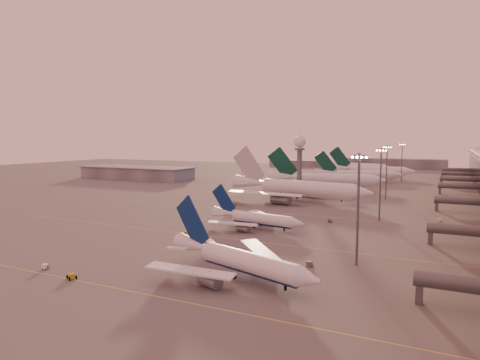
% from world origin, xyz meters
% --- Properties ---
extents(ground, '(700.00, 700.00, 0.00)m').
position_xyz_m(ground, '(0.00, 0.00, 0.00)').
color(ground, '#605D5D').
rests_on(ground, ground).
extents(taxiway_markings, '(180.00, 185.25, 0.02)m').
position_xyz_m(taxiway_markings, '(30.00, 56.00, 0.01)').
color(taxiway_markings, gold).
rests_on(taxiway_markings, ground).
extents(hangar, '(82.00, 27.00, 8.50)m').
position_xyz_m(hangar, '(-120.00, 140.00, 4.32)').
color(hangar, slate).
rests_on(hangar, ground).
extents(radar_tower, '(6.40, 6.40, 31.10)m').
position_xyz_m(radar_tower, '(5.00, 120.00, 20.95)').
color(radar_tower, '#54575C').
rests_on(radar_tower, ground).
extents(mast_a, '(3.60, 0.56, 25.00)m').
position_xyz_m(mast_a, '(58.00, 0.00, 13.74)').
color(mast_a, '#54575C').
rests_on(mast_a, ground).
extents(mast_b, '(3.60, 0.56, 25.00)m').
position_xyz_m(mast_b, '(55.00, 55.00, 13.74)').
color(mast_b, '#54575C').
rests_on(mast_b, ground).
extents(mast_c, '(3.60, 0.56, 25.00)m').
position_xyz_m(mast_c, '(50.00, 110.00, 13.74)').
color(mast_c, '#54575C').
rests_on(mast_c, ground).
extents(mast_d, '(3.60, 0.56, 25.00)m').
position_xyz_m(mast_d, '(48.00, 200.00, 13.74)').
color(mast_d, '#54575C').
rests_on(mast_d, ground).
extents(distant_horizon, '(165.00, 37.50, 9.00)m').
position_xyz_m(distant_horizon, '(2.62, 325.14, 3.89)').
color(distant_horizon, slate).
rests_on(distant_horizon, ground).
extents(narrowbody_near, '(38.37, 30.12, 15.51)m').
position_xyz_m(narrowbody_near, '(38.49, -19.62, 3.14)').
color(narrowbody_near, white).
rests_on(narrowbody_near, ground).
extents(narrowbody_mid, '(33.87, 26.84, 13.30)m').
position_xyz_m(narrowbody_mid, '(22.01, 25.62, 2.69)').
color(narrowbody_mid, white).
rests_on(narrowbody_mid, ground).
extents(widebody_white, '(69.88, 55.55, 24.74)m').
position_xyz_m(widebody_white, '(15.00, 87.73, 4.29)').
color(widebody_white, white).
rests_on(widebody_white, ground).
extents(greentail_a, '(63.87, 51.05, 23.51)m').
position_xyz_m(greentail_a, '(15.49, 136.09, 4.15)').
color(greentail_a, white).
rests_on(greentail_a, ground).
extents(greentail_b, '(54.31, 43.27, 20.23)m').
position_xyz_m(greentail_b, '(23.31, 185.81, 3.57)').
color(greentail_b, white).
rests_on(greentail_b, ground).
extents(greentail_c, '(60.98, 49.14, 22.14)m').
position_xyz_m(greentail_c, '(25.58, 221.31, 3.91)').
color(greentail_c, white).
rests_on(greentail_c, ground).
extents(greentail_d, '(54.23, 43.19, 20.21)m').
position_xyz_m(greentail_d, '(9.09, 266.06, 3.57)').
color(greentail_d, white).
rests_on(greentail_d, ground).
extents(gsv_truck_a, '(6.11, 4.88, 2.37)m').
position_xyz_m(gsv_truck_a, '(-1.46, -32.49, 1.21)').
color(gsv_truck_a, white).
rests_on(gsv_truck_a, ground).
extents(gsv_tug_near, '(3.61, 4.34, 1.07)m').
position_xyz_m(gsv_tug_near, '(8.48, -34.89, 0.55)').
color(gsv_tug_near, gold).
rests_on(gsv_tug_near, ground).
extents(gsv_catering_a, '(5.58, 2.74, 4.53)m').
position_xyz_m(gsv_catering_a, '(49.12, -5.56, 2.27)').
color(gsv_catering_a, '#525457').
rests_on(gsv_catering_a, ground).
extents(gsv_tug_mid, '(4.26, 4.05, 1.05)m').
position_xyz_m(gsv_tug_mid, '(7.39, 8.48, 0.54)').
color(gsv_tug_mid, gold).
rests_on(gsv_tug_mid, ground).
extents(gsv_truck_b, '(6.63, 3.87, 2.53)m').
position_xyz_m(gsv_truck_b, '(40.79, 45.65, 1.29)').
color(gsv_truck_b, '#525457').
rests_on(gsv_truck_b, ground).
extents(gsv_truck_c, '(5.09, 3.69, 1.95)m').
position_xyz_m(gsv_truck_c, '(-4.10, 63.80, 0.99)').
color(gsv_truck_c, '#525457').
rests_on(gsv_truck_c, ground).
extents(gsv_catering_b, '(5.20, 2.53, 4.24)m').
position_xyz_m(gsv_catering_b, '(73.60, 62.98, 2.12)').
color(gsv_catering_b, white).
rests_on(gsv_catering_b, ground).
extents(gsv_tug_far, '(3.87, 4.36, 1.07)m').
position_xyz_m(gsv_tug_far, '(3.57, 107.47, 0.55)').
color(gsv_tug_far, white).
rests_on(gsv_tug_far, ground).
extents(gsv_truck_d, '(2.28, 4.95, 1.93)m').
position_xyz_m(gsv_truck_d, '(-15.24, 120.93, 0.98)').
color(gsv_truck_d, white).
rests_on(gsv_truck_d, ground).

